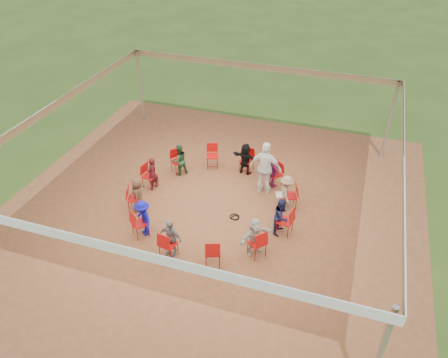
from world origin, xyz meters
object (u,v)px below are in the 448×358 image
(chair_2, at_px, (247,161))
(laptop, at_px, (281,193))
(chair_7, at_px, (140,223))
(chair_9, at_px, (213,252))
(chair_4, at_px, (178,162))
(chair_10, at_px, (257,243))
(chair_8, at_px, (168,244))
(person_seated_5, at_px, (138,194))
(chair_0, at_px, (290,196))
(person_seated_2, at_px, (245,159))
(chair_3, at_px, (212,156))
(person_seated_0, at_px, (286,192))
(chair_5, at_px, (150,176))
(chair_11, at_px, (285,221))
(person_seated_1, at_px, (272,172))
(person_seated_7, at_px, (170,238))
(cable_coil, at_px, (235,217))
(person_seated_9, at_px, (281,216))
(standing_person, at_px, (266,168))
(person_seated_4, at_px, (152,173))
(person_seated_6, at_px, (143,218))
(person_seated_8, at_px, (255,236))
(chair_1, at_px, (275,174))
(chair_6, at_px, (135,198))
(person_seated_3, at_px, (179,160))

(chair_2, relative_size, laptop, 2.32)
(chair_7, xyz_separation_m, chair_9, (2.40, -0.43, 0.00))
(chair_4, relative_size, chair_10, 1.00)
(chair_4, relative_size, laptop, 2.32)
(chair_8, bearing_deg, person_seated_5, 147.50)
(chair_0, distance_m, person_seated_2, 2.39)
(chair_3, height_order, person_seated_0, person_seated_0)
(chair_2, bearing_deg, chair_5, 45.00)
(chair_11, relative_size, laptop, 2.32)
(chair_3, xyz_separation_m, chair_5, (-1.57, -1.87, 0.00))
(person_seated_1, relative_size, person_seated_2, 1.00)
(person_seated_0, bearing_deg, person_seated_7, 120.00)
(chair_2, relative_size, chair_10, 1.00)
(chair_5, height_order, chair_7, same)
(person_seated_5, relative_size, cable_coil, 3.65)
(chair_8, xyz_separation_m, person_seated_5, (-1.75, 1.61, 0.14))
(person_seated_9, bearing_deg, standing_person, 37.73)
(chair_5, relative_size, chair_7, 1.00)
(person_seated_4, relative_size, person_seated_7, 1.00)
(chair_4, xyz_separation_m, person_seated_7, (1.46, -3.86, 0.14))
(cable_coil, bearing_deg, chair_3, 123.08)
(chair_5, distance_m, person_seated_6, 2.39)
(chair_0, xyz_separation_m, chair_4, (-4.16, 0.74, 0.00))
(chair_0, xyz_separation_m, chair_7, (-3.87, -2.70, 0.00))
(chair_11, height_order, laptop, chair_11)
(person_seated_9, bearing_deg, chair_3, 59.17)
(person_seated_8, height_order, person_seated_9, same)
(chair_2, distance_m, person_seated_4, 3.37)
(chair_2, relative_size, chair_4, 1.00)
(chair_1, xyz_separation_m, person_seated_5, (-3.75, -2.66, 0.14))
(person_seated_8, bearing_deg, person_seated_6, 135.00)
(chair_1, xyz_separation_m, laptop, (0.46, -1.13, 0.11))
(chair_7, bearing_deg, chair_5, 150.00)
(chair_6, relative_size, person_seated_3, 0.77)
(chair_4, distance_m, chair_9, 4.72)
(person_seated_1, xyz_separation_m, person_seated_9, (0.79, -2.18, 0.00))
(chair_3, relative_size, person_seated_0, 0.77)
(person_seated_1, xyz_separation_m, person_seated_2, (-1.09, 0.51, 0.00))
(chair_1, xyz_separation_m, person_seated_7, (-1.98, -4.15, 0.14))
(chair_11, relative_size, person_seated_6, 0.77)
(person_seated_4, height_order, person_seated_5, same)
(person_seated_1, distance_m, cable_coil, 2.19)
(chair_5, bearing_deg, chair_11, 90.00)
(chair_0, height_order, chair_4, same)
(chair_2, relative_size, person_seated_7, 0.77)
(person_seated_6, bearing_deg, chair_2, 105.39)
(person_seated_3, bearing_deg, chair_5, 9.63)
(chair_3, bearing_deg, chair_7, 60.00)
(person_seated_3, bearing_deg, cable_coil, 96.46)
(chair_9, distance_m, standing_person, 3.77)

